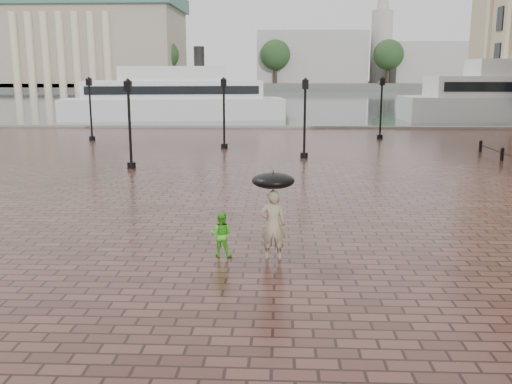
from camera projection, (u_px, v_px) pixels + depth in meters
The scene contains 12 objects.
ground at pixel (231, 218), 19.23m from camera, with size 300.00×300.00×0.00m, color #371E19.
harbour_water at pixel (273, 98), 109.18m from camera, with size 240.00×240.00×0.00m, color #495559.
quay_edge at pixel (262, 128), 50.52m from camera, with size 80.00×0.60×0.30m, color slate.
far_shore at pixel (276, 85), 175.47m from camera, with size 300.00×60.00×2.00m, color #4C4C47.
museum at pixel (80, 40), 160.12m from camera, with size 57.00×32.50×26.00m.
distant_skyline at pixel (445, 56), 161.90m from camera, with size 102.50×22.00×33.00m.
far_trees at pixel (275, 55), 152.23m from camera, with size 188.00×8.00×13.50m.
street_lamps at pixel (230, 113), 36.03m from camera, with size 21.44×14.44×4.40m.
adult_pedestrian at pixel (273, 225), 14.80m from camera, with size 0.68×0.44×1.85m, color gray.
child_pedestrian at pixel (221, 234), 15.11m from camera, with size 0.58×0.45×1.20m, color green.
ferry_near at pixel (174, 98), 59.21m from camera, with size 23.33×9.28×7.46m.
umbrella at pixel (273, 181), 14.56m from camera, with size 1.10×1.10×1.19m.
Camera 1 is at (1.65, -18.58, 4.80)m, focal length 40.00 mm.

